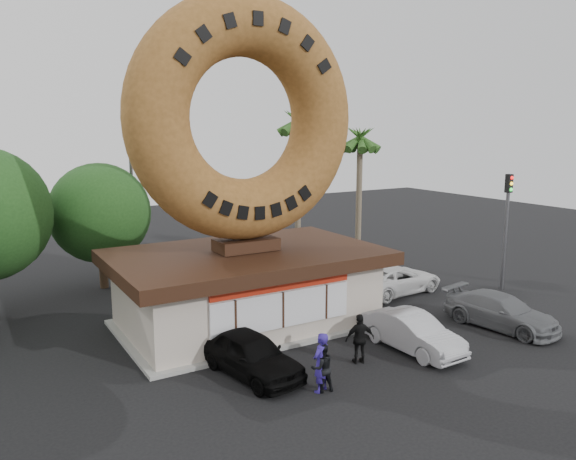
% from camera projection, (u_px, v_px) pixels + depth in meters
% --- Properties ---
extents(ground, '(90.00, 90.00, 0.00)m').
position_uv_depth(ground, '(326.00, 377.00, 19.23)').
color(ground, black).
rests_on(ground, ground).
extents(donut_shop, '(11.20, 7.20, 3.80)m').
position_uv_depth(donut_shop, '(247.00, 285.00, 23.97)').
color(donut_shop, beige).
rests_on(donut_shop, ground).
extents(giant_donut, '(9.90, 2.52, 9.90)m').
position_uv_depth(giant_donut, '(244.00, 119.00, 22.72)').
color(giant_donut, '#9C632D').
rests_on(giant_donut, donut_shop).
extents(tree_mid, '(5.20, 5.20, 6.63)m').
position_uv_depth(tree_mid, '(100.00, 213.00, 29.18)').
color(tree_mid, '#473321').
rests_on(tree_mid, ground).
extents(palm_near, '(2.60, 2.60, 9.75)m').
position_uv_depth(palm_near, '(298.00, 127.00, 33.32)').
color(palm_near, '#726651').
rests_on(palm_near, ground).
extents(palm_far, '(2.60, 2.60, 8.75)m').
position_uv_depth(palm_far, '(360.00, 143.00, 33.97)').
color(palm_far, '#726651').
rests_on(palm_far, ground).
extents(street_lamp, '(2.11, 0.20, 8.00)m').
position_uv_depth(street_lamp, '(135.00, 200.00, 31.02)').
color(street_lamp, '#59595E').
rests_on(street_lamp, ground).
extents(traffic_signal, '(0.30, 0.38, 6.07)m').
position_uv_depth(traffic_signal, '(507.00, 217.00, 28.93)').
color(traffic_signal, '#59595E').
rests_on(traffic_signal, ground).
extents(person_left, '(0.85, 0.72, 1.98)m').
position_uv_depth(person_left, '(321.00, 362.00, 17.99)').
color(person_left, navy).
rests_on(person_left, ground).
extents(person_center, '(0.87, 0.73, 1.61)m').
position_uv_depth(person_center, '(322.00, 368.00, 18.04)').
color(person_center, black).
rests_on(person_center, ground).
extents(person_right, '(1.17, 0.77, 1.84)m').
position_uv_depth(person_right, '(360.00, 339.00, 20.19)').
color(person_right, black).
rests_on(person_right, ground).
extents(car_black, '(2.50, 4.64, 1.50)m').
position_uv_depth(car_black, '(251.00, 354.00, 19.25)').
color(car_black, black).
rests_on(car_black, ground).
extents(car_silver, '(1.71, 4.42, 1.44)m').
position_uv_depth(car_silver, '(412.00, 332.00, 21.39)').
color(car_silver, '#A4A5A9').
rests_on(car_silver, ground).
extents(car_grey, '(2.75, 5.17, 1.43)m').
position_uv_depth(car_grey, '(501.00, 311.00, 23.84)').
color(car_grey, slate).
rests_on(car_grey, ground).
extents(car_white, '(5.25, 2.73, 1.41)m').
position_uv_depth(car_white, '(396.00, 279.00, 28.90)').
color(car_white, silver).
rests_on(car_white, ground).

